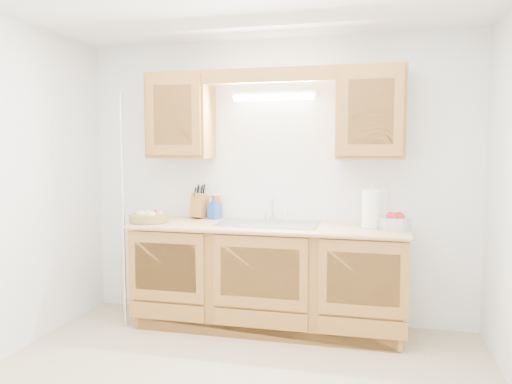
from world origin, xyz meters
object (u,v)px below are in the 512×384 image
(fruit_basket, at_px, (149,217))
(paper_towel, at_px, (371,209))
(knife_block, at_px, (199,205))
(apple_bowl, at_px, (395,222))

(fruit_basket, distance_m, paper_towel, 1.89)
(knife_block, distance_m, paper_towel, 1.57)
(fruit_basket, xyz_separation_m, paper_towel, (1.88, 0.11, 0.11))
(apple_bowl, bearing_deg, fruit_basket, -177.28)
(fruit_basket, bearing_deg, knife_block, 46.84)
(fruit_basket, height_order, paper_towel, paper_towel)
(fruit_basket, bearing_deg, paper_towel, 3.44)
(fruit_basket, relative_size, paper_towel, 0.99)
(apple_bowl, bearing_deg, paper_towel, 175.31)
(knife_block, xyz_separation_m, apple_bowl, (1.73, -0.26, -0.06))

